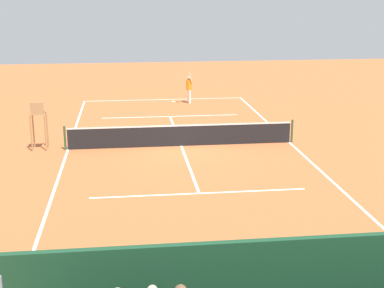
{
  "coord_description": "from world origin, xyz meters",
  "views": [
    {
      "loc": [
        2.4,
        23.72,
        6.75
      ],
      "look_at": [
        0.0,
        4.0,
        1.2
      ],
      "focal_mm": 51.64,
      "sensor_mm": 36.0,
      "label": 1
    }
  ],
  "objects_px": {
    "umpire_chair": "(38,120)",
    "tennis_player": "(189,87)",
    "tennis_ball_near": "(168,115)",
    "courtside_bench": "(341,281)",
    "tennis_racket": "(174,102)",
    "tennis_net": "(181,135)"
  },
  "relations": [
    {
      "from": "courtside_bench",
      "to": "tennis_player",
      "type": "bearing_deg",
      "value": -88.2
    },
    {
      "from": "umpire_chair",
      "to": "tennis_racket",
      "type": "bearing_deg",
      "value": -124.17
    },
    {
      "from": "tennis_ball_near",
      "to": "tennis_player",
      "type": "bearing_deg",
      "value": -115.17
    },
    {
      "from": "umpire_chair",
      "to": "tennis_player",
      "type": "relative_size",
      "value": 1.11
    },
    {
      "from": "courtside_bench",
      "to": "tennis_player",
      "type": "relative_size",
      "value": 0.93
    },
    {
      "from": "umpire_chair",
      "to": "tennis_player",
      "type": "xyz_separation_m",
      "value": [
        -7.68,
        -9.49,
        -0.3
      ]
    },
    {
      "from": "courtside_bench",
      "to": "tennis_ball_near",
      "type": "xyz_separation_m",
      "value": [
        2.29,
        -19.59,
        -0.53
      ]
    },
    {
      "from": "tennis_net",
      "to": "tennis_player",
      "type": "xyz_separation_m",
      "value": [
        -1.48,
        -9.66,
        0.51
      ]
    },
    {
      "from": "courtside_bench",
      "to": "tennis_racket",
      "type": "height_order",
      "value": "courtside_bench"
    },
    {
      "from": "umpire_chair",
      "to": "tennis_racket",
      "type": "relative_size",
      "value": 3.72
    },
    {
      "from": "umpire_chair",
      "to": "courtside_bench",
      "type": "height_order",
      "value": "umpire_chair"
    },
    {
      "from": "tennis_net",
      "to": "umpire_chair",
      "type": "xyz_separation_m",
      "value": [
        6.2,
        -0.17,
        0.81
      ]
    },
    {
      "from": "tennis_ball_near",
      "to": "tennis_racket",
      "type": "bearing_deg",
      "value": -99.88
    },
    {
      "from": "tennis_player",
      "to": "tennis_ball_near",
      "type": "xyz_separation_m",
      "value": [
        1.57,
        3.35,
        -0.98
      ]
    },
    {
      "from": "tennis_racket",
      "to": "tennis_ball_near",
      "type": "xyz_separation_m",
      "value": [
        0.67,
        3.85,
        0.02
      ]
    },
    {
      "from": "courtside_bench",
      "to": "tennis_racket",
      "type": "relative_size",
      "value": 3.13
    },
    {
      "from": "tennis_net",
      "to": "tennis_racket",
      "type": "xyz_separation_m",
      "value": [
        -0.58,
        -10.16,
        -0.49
      ]
    },
    {
      "from": "umpire_chair",
      "to": "tennis_player",
      "type": "bearing_deg",
      "value": -129.0
    },
    {
      "from": "umpire_chair",
      "to": "tennis_ball_near",
      "type": "relative_size",
      "value": 32.42
    },
    {
      "from": "tennis_net",
      "to": "tennis_player",
      "type": "relative_size",
      "value": 5.35
    },
    {
      "from": "umpire_chair",
      "to": "courtside_bench",
      "type": "distance_m",
      "value": 15.87
    },
    {
      "from": "courtside_bench",
      "to": "tennis_ball_near",
      "type": "bearing_deg",
      "value": -83.32
    }
  ]
}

